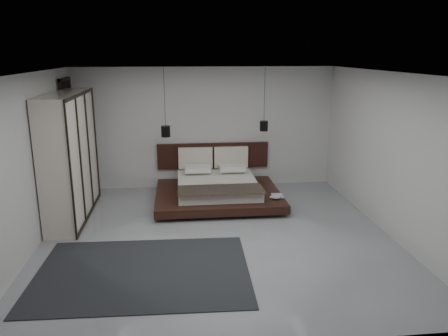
{
  "coord_description": "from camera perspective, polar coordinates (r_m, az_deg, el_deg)",
  "views": [
    {
      "loc": [
        -0.65,
        -7.05,
        3.12
      ],
      "look_at": [
        0.25,
        1.2,
        0.91
      ],
      "focal_mm": 35.0,
      "sensor_mm": 36.0,
      "label": 1
    }
  ],
  "objects": [
    {
      "name": "rug",
      "position": [
        6.67,
        -10.51,
        -13.17
      ],
      "size": [
        3.16,
        2.3,
        0.01
      ],
      "primitive_type": "cube",
      "rotation": [
        0.0,
        0.0,
        -0.03
      ],
      "color": "black",
      "rests_on": "floor"
    },
    {
      "name": "wall_back",
      "position": [
        10.22,
        -2.5,
        5.23
      ],
      "size": [
        6.0,
        0.0,
        6.0
      ],
      "primitive_type": "plane",
      "rotation": [
        1.57,
        0.0,
        0.0
      ],
      "color": "#BAB9B7",
      "rests_on": "floor"
    },
    {
      "name": "lattice_screen",
      "position": [
        9.95,
        -19.52,
        3.53
      ],
      "size": [
        0.05,
        0.9,
        2.6
      ],
      "primitive_type": "cube",
      "color": "black",
      "rests_on": "floor"
    },
    {
      "name": "floor",
      "position": [
        7.74,
        -0.89,
        -8.84
      ],
      "size": [
        6.0,
        6.0,
        0.0
      ],
      "primitive_type": "plane",
      "color": "gray",
      "rests_on": "ground"
    },
    {
      "name": "wall_front",
      "position": [
        4.45,
        2.67,
        -7.82
      ],
      "size": [
        6.0,
        0.0,
        6.0
      ],
      "primitive_type": "plane",
      "rotation": [
        -1.57,
        0.0,
        0.0
      ],
      "color": "#BAB9B7",
      "rests_on": "floor"
    },
    {
      "name": "book_upper",
      "position": [
        8.98,
        6.23,
        -3.59
      ],
      "size": [
        0.32,
        0.34,
        0.02
      ],
      "primitive_type": "imported",
      "rotation": [
        0.0,
        0.0,
        -0.57
      ],
      "color": "#99724C",
      "rests_on": "book_lower"
    },
    {
      "name": "wardrobe",
      "position": [
        8.81,
        -19.51,
        1.45
      ],
      "size": [
        0.58,
        2.44,
        2.39
      ],
      "color": "beige",
      "rests_on": "floor"
    },
    {
      "name": "wall_right",
      "position": [
        8.12,
        20.65,
        1.74
      ],
      "size": [
        0.0,
        6.0,
        6.0
      ],
      "primitive_type": "plane",
      "rotation": [
        1.57,
        0.0,
        -1.57
      ],
      "color": "#BAB9B7",
      "rests_on": "floor"
    },
    {
      "name": "wall_left",
      "position": [
        7.63,
        -23.98,
        0.6
      ],
      "size": [
        0.0,
        6.0,
        6.0
      ],
      "primitive_type": "plane",
      "rotation": [
        1.57,
        0.0,
        1.57
      ],
      "color": "#BAB9B7",
      "rests_on": "floor"
    },
    {
      "name": "bed",
      "position": [
        9.44,
        -0.9,
        -2.59
      ],
      "size": [
        2.62,
        2.32,
        1.05
      ],
      "color": "black",
      "rests_on": "floor"
    },
    {
      "name": "ceiling",
      "position": [
        7.09,
        -0.99,
        12.35
      ],
      "size": [
        6.0,
        6.0,
        0.0
      ],
      "primitive_type": "plane",
      "rotation": [
        3.14,
        0.0,
        0.0
      ],
      "color": "white",
      "rests_on": "wall_back"
    },
    {
      "name": "pendant_right",
      "position": [
        9.68,
        5.22,
        5.52
      ],
      "size": [
        0.18,
        0.18,
        1.37
      ],
      "color": "black",
      "rests_on": "ceiling"
    },
    {
      "name": "pendant_left",
      "position": [
        9.51,
        -7.63,
        4.79
      ],
      "size": [
        0.19,
        0.19,
        1.46
      ],
      "color": "black",
      "rests_on": "ceiling"
    },
    {
      "name": "book_lower",
      "position": [
        9.02,
        6.31,
        -3.67
      ],
      "size": [
        0.24,
        0.31,
        0.03
      ],
      "primitive_type": "imported",
      "rotation": [
        0.0,
        0.0,
        -0.05
      ],
      "color": "#99724C",
      "rests_on": "bed"
    }
  ]
}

